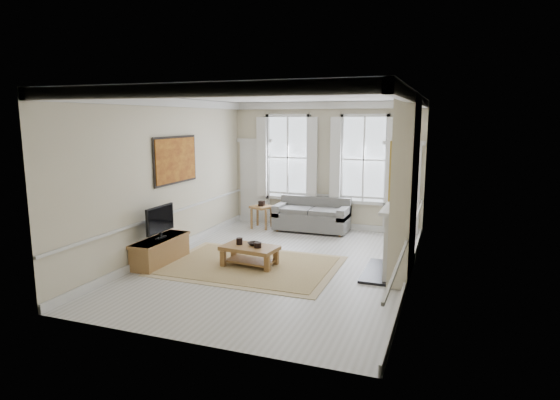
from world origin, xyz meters
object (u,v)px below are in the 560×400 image
at_px(side_table, 262,210).
at_px(tv_stand, 161,251).
at_px(sofa, 312,217).
at_px(coffee_table, 250,250).

height_order(side_table, tv_stand, side_table).
height_order(sofa, coffee_table, sofa).
xyz_separation_m(side_table, tv_stand, (-0.75, -3.66, -0.23)).
xyz_separation_m(sofa, side_table, (-1.39, -0.19, 0.13)).
distance_m(coffee_table, tv_stand, 1.87).
bearing_deg(sofa, coffee_table, -95.47).
bearing_deg(coffee_table, tv_stand, -160.10).
height_order(sofa, tv_stand, sofa).
height_order(sofa, side_table, sofa).
bearing_deg(side_table, sofa, 7.67).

